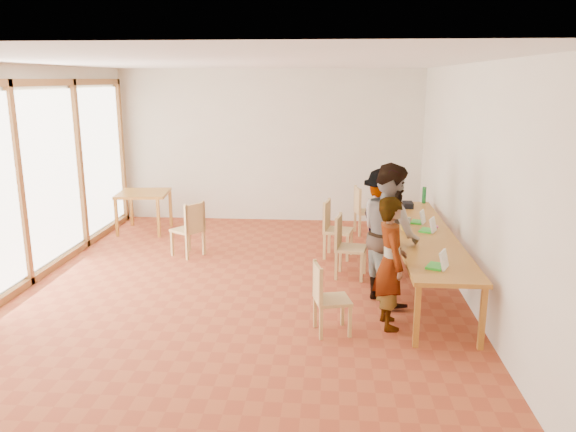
{
  "coord_description": "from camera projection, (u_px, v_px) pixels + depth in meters",
  "views": [
    {
      "loc": [
        1.22,
        -7.1,
        2.8
      ],
      "look_at": [
        0.69,
        -0.18,
        1.1
      ],
      "focal_mm": 35.0,
      "sensor_mm": 36.0,
      "label": 1
    }
  ],
  "objects": [
    {
      "name": "side_table",
      "position": [
        143.0,
        196.0,
        10.46
      ],
      "size": [
        0.9,
        0.9,
        0.75
      ],
      "rotation": [
        0.0,
        0.0,
        0.11
      ],
      "color": "#B27627",
      "rests_on": "ground"
    },
    {
      "name": "person_far",
      "position": [
        381.0,
        222.0,
        8.15
      ],
      "size": [
        0.86,
        1.14,
        1.56
      ],
      "primitive_type": "imported",
      "rotation": [
        0.0,
        0.0,
        1.89
      ],
      "color": "gray",
      "rests_on": "ground"
    },
    {
      "name": "laptop_far",
      "position": [
        420.0,
        219.0,
        8.19
      ],
      "size": [
        0.26,
        0.27,
        0.19
      ],
      "rotation": [
        0.0,
        0.0,
        -0.36
      ],
      "color": "green",
      "rests_on": "communal_table"
    },
    {
      "name": "person_near",
      "position": [
        391.0,
        263.0,
        6.36
      ],
      "size": [
        0.45,
        0.61,
        1.54
      ],
      "primitive_type": "imported",
      "rotation": [
        0.0,
        0.0,
        1.72
      ],
      "color": "gray",
      "rests_on": "ground"
    },
    {
      "name": "wall_right",
      "position": [
        472.0,
        185.0,
        7.05
      ],
      "size": [
        0.1,
        8.0,
        3.0
      ],
      "primitive_type": "cube",
      "color": "silver",
      "rests_on": "ground"
    },
    {
      "name": "green_bottle",
      "position": [
        424.0,
        195.0,
        9.48
      ],
      "size": [
        0.07,
        0.07,
        0.28
      ],
      "primitive_type": "cylinder",
      "color": "#176328",
      "rests_on": "communal_table"
    },
    {
      "name": "chair_mid",
      "position": [
        344.0,
        240.0,
        8.05
      ],
      "size": [
        0.49,
        0.49,
        0.48
      ],
      "rotation": [
        0.0,
        0.0,
        -0.18
      ],
      "color": "tan",
      "rests_on": "ground"
    },
    {
      "name": "wall_front",
      "position": [
        126.0,
        299.0,
        3.4
      ],
      "size": [
        6.0,
        0.1,
        3.0
      ],
      "primitive_type": "cube",
      "color": "silver",
      "rests_on": "ground"
    },
    {
      "name": "wall_back",
      "position": [
        270.0,
        146.0,
        11.15
      ],
      "size": [
        6.0,
        0.1,
        3.0
      ],
      "primitive_type": "cube",
      "color": "silver",
      "rests_on": "ground"
    },
    {
      "name": "black_pouch",
      "position": [
        408.0,
        205.0,
        9.18
      ],
      "size": [
        0.16,
        0.26,
        0.09
      ],
      "primitive_type": "cube",
      "color": "black",
      "rests_on": "communal_table"
    },
    {
      "name": "ceiling",
      "position": [
        234.0,
        60.0,
        6.91
      ],
      "size": [
        6.0,
        8.0,
        0.04
      ],
      "primitive_type": "cube",
      "color": "white",
      "rests_on": "wall_back"
    },
    {
      "name": "chair_near",
      "position": [
        325.0,
        291.0,
        6.24
      ],
      "size": [
        0.46,
        0.46,
        0.43
      ],
      "rotation": [
        0.0,
        0.0,
        0.24
      ],
      "color": "tan",
      "rests_on": "ground"
    },
    {
      "name": "chair_far",
      "position": [
        332.0,
        223.0,
        8.96
      ],
      "size": [
        0.5,
        0.5,
        0.49
      ],
      "rotation": [
        0.0,
        0.0,
        -0.2
      ],
      "color": "tan",
      "rests_on": "ground"
    },
    {
      "name": "chair_empty",
      "position": [
        362.0,
        206.0,
        10.29
      ],
      "size": [
        0.49,
        0.49,
        0.47
      ],
      "rotation": [
        0.0,
        0.0,
        0.21
      ],
      "color": "tan",
      "rests_on": "ground"
    },
    {
      "name": "condiment_cup",
      "position": [
        404.0,
        223.0,
        8.08
      ],
      "size": [
        0.08,
        0.08,
        0.06
      ],
      "primitive_type": "cylinder",
      "color": "white",
      "rests_on": "communal_table"
    },
    {
      "name": "laptop_mid",
      "position": [
        430.0,
        228.0,
        7.73
      ],
      "size": [
        0.28,
        0.29,
        0.2
      ],
      "rotation": [
        0.0,
        0.0,
        -0.41
      ],
      "color": "green",
      "rests_on": "communal_table"
    },
    {
      "name": "laptop_near",
      "position": [
        440.0,
        263.0,
        6.23
      ],
      "size": [
        0.29,
        0.3,
        0.2
      ],
      "rotation": [
        0.0,
        0.0,
        -0.43
      ],
      "color": "green",
      "rests_on": "communal_table"
    },
    {
      "name": "ground",
      "position": [
        239.0,
        290.0,
        7.63
      ],
      "size": [
        8.0,
        8.0,
        0.0
      ],
      "primitive_type": "plane",
      "color": "#A54928",
      "rests_on": "ground"
    },
    {
      "name": "yellow_mug",
      "position": [
        405.0,
        228.0,
        7.74
      ],
      "size": [
        0.16,
        0.16,
        0.11
      ],
      "primitive_type": "imported",
      "rotation": [
        0.0,
        0.0,
        0.22
      ],
      "color": "gold",
      "rests_on": "communal_table"
    },
    {
      "name": "clear_glass",
      "position": [
        408.0,
        221.0,
        8.16
      ],
      "size": [
        0.07,
        0.07,
        0.09
      ],
      "primitive_type": "cylinder",
      "color": "silver",
      "rests_on": "communal_table"
    },
    {
      "name": "chair_spare",
      "position": [
        191.0,
        224.0,
        8.97
      ],
      "size": [
        0.58,
        0.58,
        0.48
      ],
      "rotation": [
        0.0,
        0.0,
        2.55
      ],
      "color": "tan",
      "rests_on": "ground"
    },
    {
      "name": "communal_table",
      "position": [
        423.0,
        236.0,
        7.71
      ],
      "size": [
        0.8,
        4.0,
        0.75
      ],
      "color": "#B27627",
      "rests_on": "ground"
    },
    {
      "name": "pink_phone",
      "position": [
        436.0,
        226.0,
        7.98
      ],
      "size": [
        0.05,
        0.1,
        0.01
      ],
      "primitive_type": "cube",
      "color": "#E13B99",
      "rests_on": "communal_table"
    },
    {
      "name": "window_wall",
      "position": [
        17.0,
        179.0,
        7.49
      ],
      "size": [
        0.1,
        8.0,
        3.0
      ],
      "primitive_type": "cube",
      "color": "white",
      "rests_on": "ground"
    },
    {
      "name": "person_mid",
      "position": [
        390.0,
        233.0,
        7.11
      ],
      "size": [
        0.92,
        1.04,
        1.79
      ],
      "primitive_type": "imported",
      "rotation": [
        0.0,
        0.0,
        1.89
      ],
      "color": "gray",
      "rests_on": "ground"
    }
  ]
}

